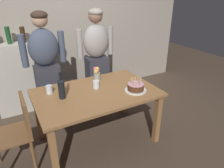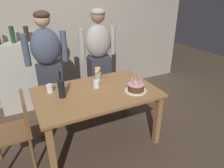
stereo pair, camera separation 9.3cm
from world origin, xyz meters
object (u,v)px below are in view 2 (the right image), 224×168
(flower_vase, at_px, (98,73))
(person_man_bearded, at_px, (49,68))
(person_woman_cardigan, at_px, (99,60))
(water_glass_far, at_px, (50,88))
(dining_chair, at_px, (18,126))
(wine_bottle, at_px, (61,87))
(water_glass_near, at_px, (96,84))
(birthday_cake, at_px, (136,88))

(flower_vase, xyz_separation_m, person_man_bearded, (-0.59, 0.43, 0.04))
(flower_vase, relative_size, person_woman_cardigan, 0.11)
(water_glass_far, bearing_deg, dining_chair, -151.45)
(water_glass_far, distance_m, flower_vase, 0.69)
(wine_bottle, distance_m, person_woman_cardigan, 1.07)
(water_glass_near, xyz_separation_m, water_glass_far, (-0.57, 0.14, 0.00))
(birthday_cake, bearing_deg, flower_vase, 116.95)
(water_glass_far, height_order, person_woman_cardigan, person_woman_cardigan)
(person_woman_cardigan, bearing_deg, dining_chair, 30.16)
(birthday_cake, distance_m, water_glass_near, 0.51)
(flower_vase, relative_size, dining_chair, 0.22)
(birthday_cake, height_order, wine_bottle, wine_bottle)
(water_glass_far, height_order, wine_bottle, wine_bottle)
(wine_bottle, distance_m, flower_vase, 0.65)
(birthday_cake, distance_m, dining_chair, 1.43)
(person_man_bearded, height_order, dining_chair, person_man_bearded)
(person_man_bearded, xyz_separation_m, dining_chair, (-0.52, -0.76, -0.36))
(birthday_cake, relative_size, wine_bottle, 0.83)
(water_glass_near, relative_size, flower_vase, 0.53)
(water_glass_far, height_order, dining_chair, dining_chair)
(water_glass_far, bearing_deg, flower_vase, 8.41)
(person_man_bearded, bearing_deg, birthday_cake, 131.54)
(water_glass_far, bearing_deg, wine_bottle, -62.10)
(birthday_cake, height_order, water_glass_near, birthday_cake)
(flower_vase, bearing_deg, water_glass_near, -116.81)
(water_glass_far, bearing_deg, person_man_bearded, 79.74)
(flower_vase, height_order, dining_chair, flower_vase)
(water_glass_far, distance_m, person_woman_cardigan, 1.04)
(person_woman_cardigan, bearing_deg, wine_bottle, 42.73)
(dining_chair, bearing_deg, wine_bottle, 94.10)
(person_woman_cardigan, bearing_deg, birthday_cake, 94.51)
(dining_chair, bearing_deg, birthday_cake, 81.11)
(birthday_cake, xyz_separation_m, water_glass_near, (-0.40, 0.31, 0.00))
(wine_bottle, height_order, flower_vase, wine_bottle)
(water_glass_far, xyz_separation_m, flower_vase, (0.69, 0.10, 0.04))
(dining_chair, bearing_deg, water_glass_far, 118.55)
(wine_bottle, relative_size, person_woman_cardigan, 0.20)
(flower_vase, bearing_deg, dining_chair, -163.32)
(wine_bottle, height_order, person_woman_cardigan, person_woman_cardigan)
(flower_vase, xyz_separation_m, dining_chair, (-1.11, -0.33, -0.32))
(water_glass_far, xyz_separation_m, person_woman_cardigan, (0.89, 0.53, 0.08))
(water_glass_near, height_order, person_man_bearded, person_man_bearded)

